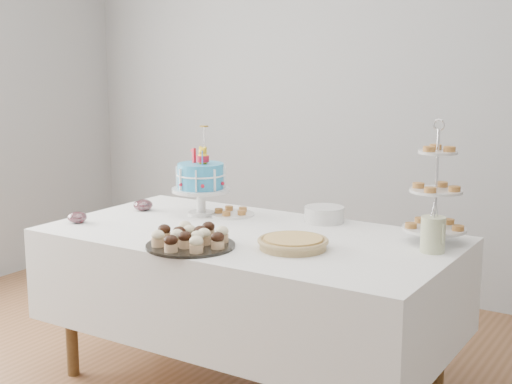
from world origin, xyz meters
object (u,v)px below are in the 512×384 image
Objects in this scene: tiered_stand at (436,192)px; birthday_cake at (201,191)px; plate_stack at (324,214)px; jam_bowl_b at (143,205)px; pastry_plate at (232,212)px; utensil_pitcher at (433,233)px; pie at (293,242)px; table at (248,279)px; cupcake_tray at (190,237)px; jam_bowl_a at (77,217)px.

birthday_cake is at bearing -174.84° from tiered_stand.
plate_stack is 1.93× the size of jam_bowl_b.
birthday_cake is 0.36m from jam_bowl_b.
utensil_pitcher is at bearing -6.97° from pastry_plate.
pie is 1.10m from jam_bowl_b.
plate_stack is (0.20, 0.40, 0.27)m from table.
jam_bowl_b reaches higher than table.
pie is at bearing -13.24° from jam_bowl_b.
pastry_plate is (-0.60, 0.41, -0.01)m from pie.
table is at bearing -5.94° from birthday_cake.
birthday_cake is 0.66m from plate_stack.
cupcake_tray is at bearing -71.68° from pastry_plate.
table is 0.96m from tiered_stand.
birthday_cake reaches higher than cupcake_tray.
plate_stack reaches higher than jam_bowl_a.
birthday_cake is 0.85× the size of tiered_stand.
cupcake_tray is (-0.08, -0.34, 0.27)m from table.
table is 8.21× the size of utensil_pitcher.
plate_stack reaches higher than pastry_plate.
tiered_stand is (1.21, 0.11, 0.10)m from birthday_cake.
plate_stack is (0.62, 0.20, -0.09)m from birthday_cake.
tiered_stand is 5.33× the size of jam_bowl_b.
pastry_plate is at bearing 18.42° from jam_bowl_b.
birthday_cake is at bearing 156.00° from pie.
pie is 0.54m from plate_stack.
plate_stack is 0.49m from pastry_plate.
jam_bowl_b is (-0.68, 0.47, -0.01)m from cupcake_tray.
jam_bowl_b is (-1.07, 0.25, 0.00)m from pie.
pastry_plate is 0.50m from jam_bowl_b.
birthday_cake is 4.84× the size of jam_bowl_a.
jam_bowl_a reaches higher than pastry_plate.
pie is 0.72m from pastry_plate.
pastry_plate is at bearing 135.52° from table.
birthday_cake reaches higher than utensil_pitcher.
jam_bowl_b reaches higher than jam_bowl_a.
cupcake_tray is (0.34, -0.54, -0.08)m from birthday_cake.
tiered_stand reaches higher than plate_stack.
cupcake_tray is 1.67× the size of pastry_plate.
pie is at bearing -4.82° from birthday_cake.
cupcake_tray is 1.26× the size of pie.
utensil_pitcher is at bearing 16.63° from birthday_cake.
cupcake_tray reaches higher than table.
jam_bowl_b reaches higher than pie.
pie reaches higher than table.
birthday_cake is at bearing -161.85° from plate_stack.
utensil_pitcher is (0.65, -0.26, 0.04)m from plate_stack.
tiered_stand is 2.36× the size of pastry_plate.
tiered_stand reaches higher than jam_bowl_a.
jam_bowl_a is (-0.56, -0.55, 0.01)m from pastry_plate.
birthday_cake is 0.65m from cupcake_tray.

